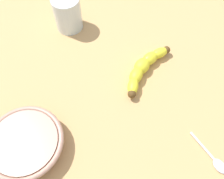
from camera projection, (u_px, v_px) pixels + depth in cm
name	position (u px, v px, depth cm)	size (l,w,h in cm)	color
wooden_tabletop	(122.00, 76.00, 66.59)	(120.00, 120.00, 3.00)	tan
banana	(144.00, 67.00, 63.87)	(16.50, 12.95, 3.88)	yellow
smoothie_glass	(68.00, 13.00, 69.66)	(8.07, 8.07, 10.30)	silver
ceramic_bowl	(26.00, 143.00, 52.72)	(17.27, 17.27, 4.41)	tan
teaspoon	(218.00, 163.00, 52.74)	(10.16, 7.35, 0.80)	silver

